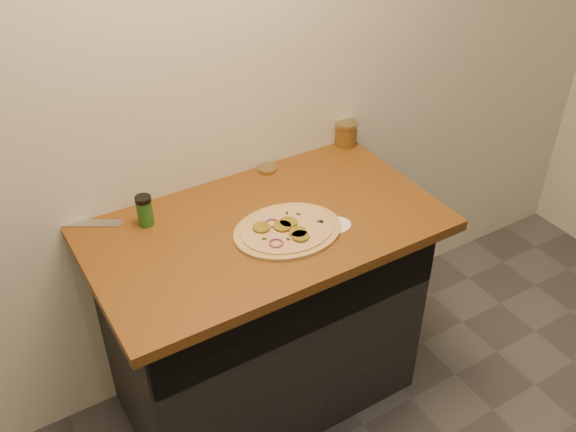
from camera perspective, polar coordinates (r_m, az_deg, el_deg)
cabinet at (r=2.50m, az=-2.23°, el=-8.96°), size 1.10×0.60×0.86m
countertop at (r=2.19m, az=-2.11°, el=-1.02°), size 1.20×0.70×0.04m
pizza at (r=2.13m, az=-0.06°, el=-1.26°), size 0.39×0.39×0.02m
chefs_knife at (r=2.29m, az=-19.05°, el=-0.55°), size 0.28×0.19×0.02m
mason_jar_lid at (r=2.45m, az=-1.88°, el=4.21°), size 0.09×0.09×0.02m
salsa_jar at (r=2.62m, az=5.19°, el=7.34°), size 0.09×0.09×0.10m
spice_shaker at (r=2.19m, az=-12.62°, el=0.48°), size 0.05×0.05×0.11m
flour_spill at (r=2.16m, az=3.79°, el=-0.88°), size 0.17×0.17×0.00m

